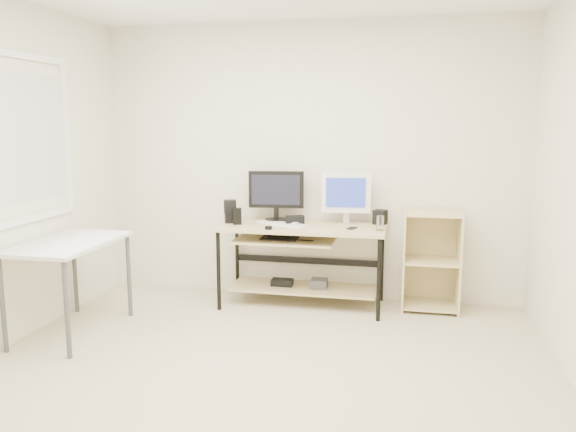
% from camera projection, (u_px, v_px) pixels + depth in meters
% --- Properties ---
extents(room, '(4.01, 4.01, 2.62)m').
position_uv_depth(room, '(234.00, 181.00, 3.46)').
color(room, '#C4B896').
rests_on(room, ground).
extents(desk, '(1.50, 0.65, 0.75)m').
position_uv_depth(desk, '(300.00, 248.00, 5.13)').
color(desk, tan).
rests_on(desk, ground).
extents(side_table, '(0.60, 1.00, 0.75)m').
position_uv_depth(side_table, '(69.00, 251.00, 4.42)').
color(side_table, silver).
rests_on(side_table, ground).
extents(shelf_unit, '(0.50, 0.40, 0.90)m').
position_uv_depth(shelf_unit, '(431.00, 259.00, 5.06)').
color(shelf_unit, '#D7C486').
rests_on(shelf_unit, ground).
extents(black_monitor, '(0.52, 0.22, 0.47)m').
position_uv_depth(black_monitor, '(276.00, 193.00, 5.26)').
color(black_monitor, black).
rests_on(black_monitor, desk).
extents(white_imac, '(0.45, 0.14, 0.48)m').
position_uv_depth(white_imac, '(346.00, 194.00, 5.13)').
color(white_imac, silver).
rests_on(white_imac, desk).
extents(keyboard, '(0.50, 0.33, 0.02)m').
position_uv_depth(keyboard, '(282.00, 224.00, 5.12)').
color(keyboard, silver).
rests_on(keyboard, desk).
extents(mouse, '(0.11, 0.13, 0.04)m').
position_uv_depth(mouse, '(295.00, 224.00, 5.05)').
color(mouse, '#B8B8BE').
rests_on(mouse, desk).
extents(center_speaker, '(0.18, 0.13, 0.08)m').
position_uv_depth(center_speaker, '(295.00, 220.00, 5.12)').
color(center_speaker, black).
rests_on(center_speaker, desk).
extents(speaker_left, '(0.14, 0.14, 0.21)m').
position_uv_depth(speaker_left, '(230.00, 211.00, 5.21)').
color(speaker_left, black).
rests_on(speaker_left, desk).
extents(speaker_right, '(0.14, 0.14, 0.13)m').
position_uv_depth(speaker_right, '(380.00, 217.00, 5.14)').
color(speaker_right, black).
rests_on(speaker_right, desk).
extents(audio_controller, '(0.09, 0.07, 0.16)m').
position_uv_depth(audio_controller, '(237.00, 216.00, 5.12)').
color(audio_controller, black).
rests_on(audio_controller, desk).
extents(volume_puck, '(0.07, 0.07, 0.03)m').
position_uv_depth(volume_puck, '(268.00, 228.00, 4.90)').
color(volume_puck, black).
rests_on(volume_puck, desk).
extents(smartphone, '(0.09, 0.13, 0.01)m').
position_uv_depth(smartphone, '(352.00, 228.00, 4.93)').
color(smartphone, black).
rests_on(smartphone, desk).
extents(coaster, '(0.08, 0.08, 0.01)m').
position_uv_depth(coaster, '(380.00, 230.00, 4.85)').
color(coaster, tan).
rests_on(coaster, desk).
extents(drinking_glass, '(0.06, 0.06, 0.12)m').
position_uv_depth(drinking_glass, '(380.00, 223.00, 4.84)').
color(drinking_glass, white).
rests_on(drinking_glass, coaster).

